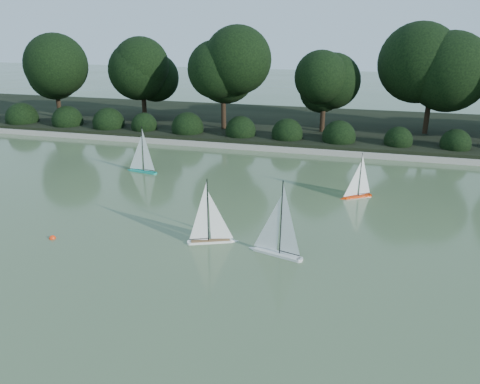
# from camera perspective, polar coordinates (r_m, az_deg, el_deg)

# --- Properties ---
(ground) EXTENTS (80.00, 80.00, 0.00)m
(ground) POSITION_cam_1_polar(r_m,az_deg,el_deg) (9.08, -3.64, -9.55)
(ground) COLOR #405533
(ground) RESTS_ON ground
(pond_coping) EXTENTS (40.00, 0.35, 0.18)m
(pond_coping) POSITION_cam_1_polar(r_m,az_deg,el_deg) (17.24, 5.80, 5.20)
(pond_coping) COLOR gray
(pond_coping) RESTS_ON ground
(far_bank) EXTENTS (40.00, 8.00, 0.30)m
(far_bank) POSITION_cam_1_polar(r_m,az_deg,el_deg) (21.08, 7.60, 8.03)
(far_bank) COLOR black
(far_bank) RESTS_ON ground
(tree_line) EXTENTS (26.31, 3.93, 4.39)m
(tree_line) POSITION_cam_1_polar(r_m,az_deg,el_deg) (19.04, 11.08, 14.15)
(tree_line) COLOR black
(tree_line) RESTS_ON ground
(shrub_hedge) EXTENTS (29.10, 1.10, 1.10)m
(shrub_hedge) POSITION_cam_1_polar(r_m,az_deg,el_deg) (18.02, 6.31, 7.01)
(shrub_hedge) COLOR black
(shrub_hedge) RESTS_ON ground
(sailboat_white_a) EXTENTS (1.24, 0.51, 1.70)m
(sailboat_white_a) POSITION_cam_1_polar(r_m,az_deg,el_deg) (9.58, 4.09, -6.11)
(sailboat_white_a) COLOR silver
(sailboat_white_a) RESTS_ON ground
(sailboat_white_b) EXTENTS (1.09, 0.57, 1.54)m
(sailboat_white_b) POSITION_cam_1_polar(r_m,az_deg,el_deg) (10.07, -3.16, -4.91)
(sailboat_white_b) COLOR white
(sailboat_white_b) RESTS_ON ground
(sailboat_orange) EXTENTS (0.88, 0.63, 1.32)m
(sailboat_orange) POSITION_cam_1_polar(r_m,az_deg,el_deg) (12.97, 13.89, 0.21)
(sailboat_orange) COLOR #E62E00
(sailboat_orange) RESTS_ON ground
(sailboat_teal) EXTENTS (1.15, 0.37, 1.56)m
(sailboat_teal) POSITION_cam_1_polar(r_m,az_deg,el_deg) (15.10, -12.09, 3.32)
(sailboat_teal) COLOR #189381
(sailboat_teal) RESTS_ON ground
(race_buoy) EXTENTS (0.14, 0.14, 0.14)m
(race_buoy) POSITION_cam_1_polar(r_m,az_deg,el_deg) (11.11, -21.89, -5.28)
(race_buoy) COLOR #FF360D
(race_buoy) RESTS_ON ground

